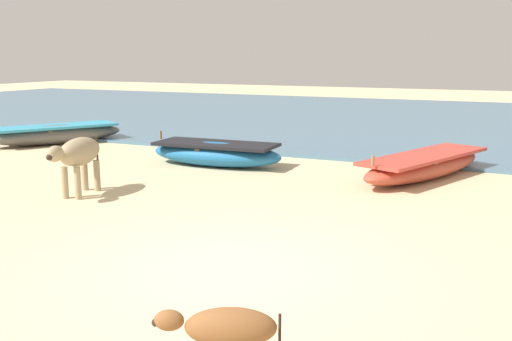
# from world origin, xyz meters

# --- Properties ---
(ground) EXTENTS (80.00, 80.00, 0.00)m
(ground) POSITION_xyz_m (0.00, 0.00, 0.00)
(ground) COLOR beige
(sea_water) EXTENTS (60.00, 20.00, 0.08)m
(sea_water) POSITION_xyz_m (0.00, 17.71, 0.04)
(sea_water) COLOR slate
(sea_water) RESTS_ON ground
(fishing_boat_1) EXTENTS (3.30, 1.29, 0.76)m
(fishing_boat_1) POSITION_xyz_m (-3.45, 5.89, 0.30)
(fishing_boat_1) COLOR #1E669E
(fishing_boat_1) RESTS_ON ground
(fishing_boat_4) EXTENTS (2.42, 4.30, 0.71)m
(fishing_boat_4) POSITION_xyz_m (1.21, 6.58, 0.28)
(fishing_boat_4) COLOR #B74733
(fishing_boat_4) RESTS_ON ground
(fishing_boat_5) EXTENTS (2.91, 3.93, 0.75)m
(fishing_boat_5) POSITION_xyz_m (-9.37, 6.91, 0.30)
(fishing_boat_5) COLOR #5B5651
(fishing_boat_5) RESTS_ON ground
(cow_adult_dun) EXTENTS (0.70, 1.64, 1.07)m
(cow_adult_dun) POSITION_xyz_m (-4.30, 2.23, 0.77)
(cow_adult_dun) COLOR tan
(cow_adult_dun) RESTS_ON ground
(calf_near_brown) EXTENTS (0.97, 0.59, 0.65)m
(calf_near_brown) POSITION_xyz_m (1.18, -2.23, 0.47)
(calf_near_brown) COLOR brown
(calf_near_brown) RESTS_ON ground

